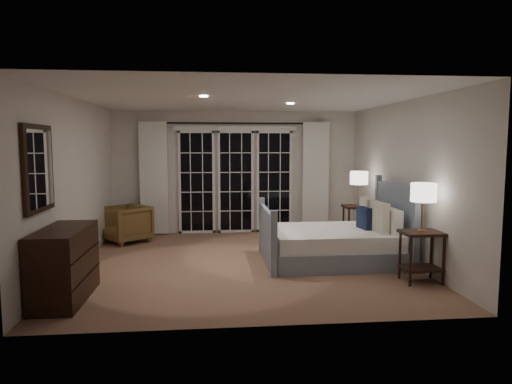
{
  "coord_description": "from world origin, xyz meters",
  "views": [
    {
      "loc": [
        -0.51,
        -6.89,
        1.83
      ],
      "look_at": [
        0.22,
        0.46,
        1.05
      ],
      "focal_mm": 32.0,
      "sensor_mm": 36.0,
      "label": 1
    }
  ],
  "objects": [
    {
      "name": "nightstand_right",
      "position": [
        2.2,
        1.23,
        0.46
      ],
      "size": [
        0.54,
        0.43,
        0.7
      ],
      "color": "black",
      "rests_on": "floor"
    },
    {
      "name": "wall_back",
      "position": [
        0.0,
        2.5,
        1.25
      ],
      "size": [
        5.0,
        0.02,
        2.5
      ],
      "primitive_type": "cube",
      "color": "beige",
      "rests_on": "floor"
    },
    {
      "name": "ceiling",
      "position": [
        0.0,
        0.0,
        2.5
      ],
      "size": [
        5.0,
        5.0,
        0.0
      ],
      "primitive_type": "plane",
      "rotation": [
        3.14,
        0.0,
        0.0
      ],
      "color": "white",
      "rests_on": "wall_back"
    },
    {
      "name": "curtain_right",
      "position": [
        1.65,
        2.38,
        1.15
      ],
      "size": [
        0.55,
        0.1,
        2.25
      ],
      "primitive_type": "cube",
      "color": "white",
      "rests_on": "curtain_rod"
    },
    {
      "name": "mirror",
      "position": [
        -2.47,
        -1.48,
        1.55
      ],
      "size": [
        0.05,
        0.85,
        1.0
      ],
      "color": "black",
      "rests_on": "wall_left"
    },
    {
      "name": "downlight_a",
      "position": [
        0.8,
        0.6,
        2.49
      ],
      "size": [
        0.12,
        0.12,
        0.01
      ],
      "primitive_type": "cylinder",
      "color": "white",
      "rests_on": "ceiling"
    },
    {
      "name": "bed",
      "position": [
        1.42,
        -0.07,
        0.31
      ],
      "size": [
        2.08,
        1.49,
        1.21
      ],
      "color": "gray",
      "rests_on": "floor"
    },
    {
      "name": "armchair",
      "position": [
        -2.1,
        1.7,
        0.35
      ],
      "size": [
        1.06,
        1.06,
        0.69
      ],
      "primitive_type": "imported",
      "rotation": [
        0.0,
        0.0,
        -0.86
      ],
      "color": "brown",
      "rests_on": "floor"
    },
    {
      "name": "floor",
      "position": [
        0.0,
        0.0,
        0.0
      ],
      "size": [
        5.0,
        5.0,
        0.0
      ],
      "primitive_type": "plane",
      "color": "#936A4F",
      "rests_on": "ground"
    },
    {
      "name": "lamp_left",
      "position": [
        2.25,
        -1.22,
        1.19
      ],
      "size": [
        0.33,
        0.33,
        0.64
      ],
      "color": "tan",
      "rests_on": "nightstand_left"
    },
    {
      "name": "downlight_b",
      "position": [
        -0.6,
        -0.4,
        2.49
      ],
      "size": [
        0.12,
        0.12,
        0.01
      ],
      "primitive_type": "cylinder",
      "color": "white",
      "rests_on": "ceiling"
    },
    {
      "name": "wall_right",
      "position": [
        2.5,
        0.0,
        1.25
      ],
      "size": [
        0.02,
        5.0,
        2.5
      ],
      "primitive_type": "cube",
      "color": "beige",
      "rests_on": "floor"
    },
    {
      "name": "curtain_left",
      "position": [
        -1.65,
        2.38,
        1.15
      ],
      "size": [
        0.55,
        0.1,
        2.25
      ],
      "primitive_type": "cube",
      "color": "white",
      "rests_on": "curtain_rod"
    },
    {
      "name": "lamp_right",
      "position": [
        2.2,
        1.23,
        1.2
      ],
      "size": [
        0.33,
        0.33,
        0.63
      ],
      "color": "tan",
      "rests_on": "nightstand_right"
    },
    {
      "name": "french_doors",
      "position": [
        0.0,
        2.46,
        1.09
      ],
      "size": [
        2.5,
        0.04,
        2.2
      ],
      "color": "black",
      "rests_on": "wall_back"
    },
    {
      "name": "wall_left",
      "position": [
        -2.5,
        0.0,
        1.25
      ],
      "size": [
        0.02,
        5.0,
        2.5
      ],
      "primitive_type": "cube",
      "color": "beige",
      "rests_on": "floor"
    },
    {
      "name": "dresser",
      "position": [
        -2.23,
        -1.48,
        0.43
      ],
      "size": [
        0.51,
        1.2,
        0.85
      ],
      "color": "black",
      "rests_on": "floor"
    },
    {
      "name": "wall_front",
      "position": [
        0.0,
        -2.5,
        1.25
      ],
      "size": [
        5.0,
        0.02,
        2.5
      ],
      "primitive_type": "cube",
      "color": "beige",
      "rests_on": "floor"
    },
    {
      "name": "nightstand_left",
      "position": [
        2.25,
        -1.22,
        0.45
      ],
      "size": [
        0.53,
        0.42,
        0.68
      ],
      "color": "black",
      "rests_on": "floor"
    },
    {
      "name": "curtain_rod",
      "position": [
        0.0,
        2.4,
        2.25
      ],
      "size": [
        3.5,
        0.03,
        0.03
      ],
      "primitive_type": "cylinder",
      "rotation": [
        0.0,
        1.57,
        0.0
      ],
      "color": "black",
      "rests_on": "wall_back"
    }
  ]
}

